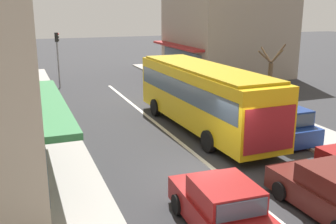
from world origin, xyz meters
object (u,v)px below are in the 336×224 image
Objects in this scene: parked_wagon_kerb_second at (277,122)px; parked_hatchback_kerb_third at (222,97)px; pedestrian_with_handbag_near at (48,95)px; street_tree_right at (270,85)px; sedan_behind_bus_near at (223,210)px; parked_wagon_kerb_rear at (184,82)px; pedestrian_browsing_midblock at (54,108)px; sedan_queue_far_back at (332,194)px; city_bus at (203,93)px; traffic_light_downstreet at (57,51)px.

parked_hatchback_kerb_third is at bearing 88.15° from parked_wagon_kerb_second.
street_tree_right is at bearing -28.08° from pedestrian_with_handbag_near.
sedan_behind_bus_near is 0.93× the size of parked_wagon_kerb_rear.
parked_wagon_kerb_rear is 2.80× the size of pedestrian_with_handbag_near.
pedestrian_with_handbag_near is (-3.35, 14.80, 0.40)m from sedan_behind_bus_near.
parked_wagon_kerb_second is 1.22× the size of parked_hatchback_kerb_third.
pedestrian_browsing_midblock is (-11.01, 2.75, -0.92)m from street_tree_right.
pedestrian_browsing_midblock reaches higher than parked_wagon_kerb_second.
parked_hatchback_kerb_third is at bearing -88.42° from parked_wagon_kerb_rear.
parked_hatchback_kerb_third is (3.07, 12.34, 0.05)m from sedan_queue_far_back.
city_bus is 14.63m from traffic_light_downstreet.
pedestrian_with_handbag_near is at bearing -100.71° from traffic_light_downstreet.
parked_hatchback_kerb_third is 2.27× the size of pedestrian_browsing_midblock.
traffic_light_downstreet is (-8.35, 4.76, 2.11)m from parked_wagon_kerb_rear.
parked_wagon_kerb_rear is 2.80× the size of pedestrian_browsing_midblock.
parked_wagon_kerb_second is 0.99× the size of parked_wagon_kerb_rear.
parked_hatchback_kerb_third is at bearing -50.07° from traffic_light_downstreet.
sedan_behind_bus_near is 13.68m from parked_hatchback_kerb_third.
pedestrian_with_handbag_near is at bearing 164.31° from parked_hatchback_kerb_third.
sedan_behind_bus_near is 1.01× the size of sedan_queue_far_back.
parked_wagon_kerb_second reaches higher than sedan_behind_bus_near.
city_bus reaches higher than parked_wagon_kerb_second.
traffic_light_downstreet is 1.02× the size of street_tree_right.
traffic_light_downstreet is 2.58× the size of pedestrian_browsing_midblock.
street_tree_right reaches higher than sedan_queue_far_back.
parked_hatchback_kerb_third reaches higher than sedan_queue_far_back.
parked_wagon_kerb_rear is 11.30m from pedestrian_browsing_midblock.
sedan_queue_far_back is 1.01× the size of traffic_light_downstreet.
sedan_queue_far_back is (-0.10, -8.99, -1.22)m from city_bus.
city_bus is 9.29m from pedestrian_with_handbag_near.
traffic_light_downstreet reaches higher than sedan_behind_bus_near.
street_tree_right is (4.10, 0.24, 0.10)m from city_bus.
parked_hatchback_kerb_third is 0.90× the size of street_tree_right.
traffic_light_downstreet is (-8.31, 15.89, 2.11)m from parked_wagon_kerb_second.
sedan_queue_far_back is 16.59m from pedestrian_with_handbag_near.
sedan_queue_far_back is at bearing -5.29° from sedan_behind_bus_near.
street_tree_right is at bearing -54.00° from traffic_light_downstreet.
city_bus reaches higher than parked_hatchback_kerb_third.
pedestrian_browsing_midblock is at bearing 156.60° from city_bus.
pedestrian_with_handbag_near is at bearing 151.92° from street_tree_right.
traffic_light_downstreet reaches higher than pedestrian_with_handbag_near.
sedan_behind_bus_near is 1.02× the size of traffic_light_downstreet.
city_bus is 2.60× the size of traffic_light_downstreet.
city_bus is 2.58× the size of sedan_queue_far_back.
city_bus is 6.70× the size of pedestrian_browsing_midblock.
traffic_light_downstreet reaches higher than sedan_queue_far_back.
street_tree_right reaches higher than parked_hatchback_kerb_third.
sedan_queue_far_back is 1.02× the size of street_tree_right.
parked_wagon_kerb_second is at bearing -91.85° from parked_hatchback_kerb_third.
city_bus is 9.46m from sedan_behind_bus_near.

